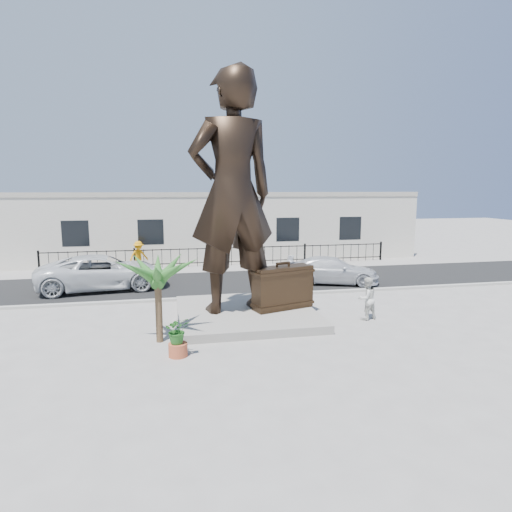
% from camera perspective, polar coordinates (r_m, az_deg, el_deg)
% --- Properties ---
extents(ground, '(100.00, 100.00, 0.00)m').
position_cam_1_polar(ground, '(15.43, 1.48, -9.61)').
color(ground, '#9E9991').
rests_on(ground, ground).
extents(street, '(40.00, 7.00, 0.01)m').
position_cam_1_polar(street, '(23.02, -2.95, -3.37)').
color(street, black).
rests_on(street, ground).
extents(curb, '(40.00, 0.25, 0.12)m').
position_cam_1_polar(curb, '(19.65, -1.44, -5.35)').
color(curb, '#A5A399').
rests_on(curb, ground).
extents(far_sidewalk, '(40.00, 2.50, 0.02)m').
position_cam_1_polar(far_sidewalk, '(26.91, -4.20, -1.57)').
color(far_sidewalk, '#9E9991').
rests_on(far_sidewalk, ground).
extents(plinth, '(5.20, 5.20, 0.30)m').
position_cam_1_polar(plinth, '(16.69, -1.36, -7.63)').
color(plinth, gray).
rests_on(plinth, ground).
extents(fence, '(22.00, 0.10, 1.20)m').
position_cam_1_polar(fence, '(27.59, -4.42, -0.07)').
color(fence, black).
rests_on(fence, ground).
extents(building, '(28.00, 7.00, 4.40)m').
position_cam_1_polar(building, '(31.54, -5.39, 3.98)').
color(building, silver).
rests_on(building, ground).
extents(statue, '(3.59, 2.71, 8.92)m').
position_cam_1_polar(statue, '(15.97, -3.20, 8.40)').
color(statue, black).
rests_on(statue, plinth).
extents(suitcase, '(2.47, 1.41, 1.66)m').
position_cam_1_polar(suitcase, '(16.63, 3.58, -4.21)').
color(suitcase, black).
rests_on(suitcase, plinth).
extents(tourist, '(0.93, 0.80, 1.63)m').
position_cam_1_polar(tourist, '(16.75, 14.55, -5.50)').
color(tourist, silver).
rests_on(tourist, ground).
extents(car_white, '(6.39, 3.51, 1.70)m').
position_cam_1_polar(car_white, '(22.34, -19.72, -2.04)').
color(car_white, silver).
rests_on(car_white, street).
extents(car_silver, '(5.08, 3.27, 1.37)m').
position_cam_1_polar(car_silver, '(22.72, 10.16, -1.89)').
color(car_silver, silver).
rests_on(car_silver, street).
extents(worker, '(1.33, 1.11, 1.78)m').
position_cam_1_polar(worker, '(26.74, -15.37, 0.02)').
color(worker, orange).
rests_on(worker, far_sidewalk).
extents(palm_tree, '(1.80, 1.80, 3.20)m').
position_cam_1_polar(palm_tree, '(14.50, -12.69, -11.07)').
color(palm_tree, '#285C21').
rests_on(palm_tree, ground).
extents(planter, '(0.56, 0.56, 0.40)m').
position_cam_1_polar(planter, '(13.15, -10.36, -12.19)').
color(planter, '#B4502F').
rests_on(planter, ground).
extents(shrub, '(0.79, 0.71, 0.81)m').
position_cam_1_polar(shrub, '(12.95, -10.43, -9.69)').
color(shrub, '#235F1E').
rests_on(shrub, planter).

